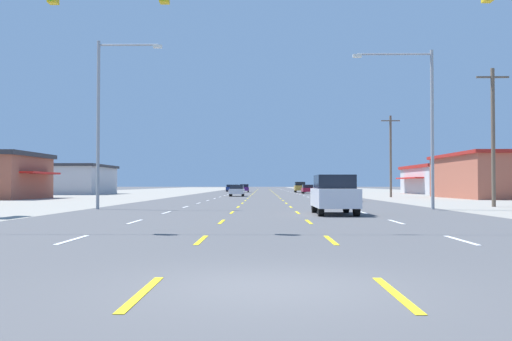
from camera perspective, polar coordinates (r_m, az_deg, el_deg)
ground_plane at (r=74.41m, az=0.80°, el=-2.56°), size 572.00×572.00×0.00m
lot_apron_left at (r=78.40m, az=-17.62°, el=-2.43°), size 28.00×440.00×0.01m
lot_apron_right at (r=78.44m, az=19.21°, el=-2.42°), size 28.00×440.00×0.01m
lane_markings at (r=112.91m, az=0.78°, el=-2.16°), size 10.64×227.60×0.01m
signal_span_wire at (r=18.96m, az=0.39°, el=10.81°), size 26.51×0.53×9.70m
suv_inner_right_nearest at (r=28.83m, az=7.83°, el=-2.34°), size 1.98×4.90×1.98m
sedan_far_right_near at (r=52.09m, az=8.82°, el=-2.21°), size 1.80×4.50×1.46m
sedan_far_right_mid at (r=66.45m, az=6.94°, el=-2.04°), size 1.80×4.50×1.46m
sedan_inner_left_midfar at (r=71.97m, az=-1.93°, el=-2.00°), size 1.80×4.50×1.46m
sedan_far_right_far at (r=92.89m, az=5.19°, el=-1.86°), size 1.80×4.50×1.46m
suv_far_right_farther at (r=106.92m, az=4.41°, el=-1.65°), size 1.98×4.90×1.98m
hatchback_inner_left_farthest at (r=108.55m, az=-1.17°, el=-1.78°), size 1.72×3.90×1.54m
sedan_far_left_distant_a at (r=118.10m, az=-2.54°, el=-1.76°), size 1.80×4.50×1.46m
sedan_far_left_distant_b at (r=133.96m, az=-2.16°, el=-1.72°), size 1.80×4.50×1.46m
storefront_left_row_2 at (r=91.39m, az=-17.27°, el=-0.86°), size 8.64×14.64×4.50m
storefront_right_row_1 at (r=67.68m, az=22.60°, el=-0.48°), size 9.75×16.37×4.90m
storefront_right_row_2 at (r=96.37m, az=19.34°, el=-0.85°), size 15.14×18.11×4.56m
streetlight_left_row_0 at (r=36.08m, az=-14.94°, el=5.65°), size 3.98×0.26×10.29m
streetlight_right_row_0 at (r=36.04m, az=16.39°, el=5.32°), size 4.88×0.26×9.67m
utility_pole_right_row_0 at (r=41.60m, az=22.64°, el=3.35°), size 2.20×0.26×9.36m
utility_pole_right_row_1 at (r=68.91m, az=13.33°, el=1.55°), size 2.20×0.26×9.62m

